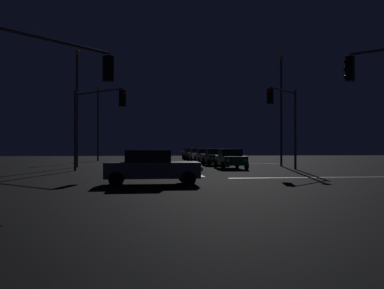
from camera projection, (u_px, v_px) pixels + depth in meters
name	position (u px, v px, depth m)	size (l,w,h in m)	color
ground	(206.00, 179.00, 21.99)	(120.00, 120.00, 0.10)	black
stop_line_north	(189.00, 170.00, 29.77)	(0.35, 13.38, 0.01)	white
centre_line_ns	(177.00, 164.00, 41.29)	(22.00, 0.15, 0.01)	yellow
crosswalk_bar_east	(344.00, 177.00, 22.94)	(13.38, 0.40, 0.01)	white
sedan_green	(230.00, 159.00, 32.18)	(2.02, 4.33, 1.57)	#14512D
sedan_black	(215.00, 157.00, 38.24)	(2.02, 4.33, 1.57)	black
sedan_silver	(205.00, 156.00, 43.99)	(2.02, 4.33, 1.57)	#B7B7BC
sedan_white	(198.00, 155.00, 49.25)	(2.02, 4.33, 1.57)	silver
sedan_red	(192.00, 154.00, 56.00)	(2.02, 4.33, 1.57)	maroon
sedan_orange	(190.00, 153.00, 61.34)	(2.02, 4.33, 1.57)	#C66014
sedan_gray_crossing	(151.00, 167.00, 18.32)	(4.33, 2.02, 1.57)	slate
traffic_signal_ne	(285.00, 113.00, 29.77)	(3.25, 3.25, 6.13)	#4C4C51
traffic_signal_nw	(95.00, 113.00, 27.84)	(3.85, 3.85, 5.78)	#4C4C51
traffic_signal_sw	(49.00, 80.00, 14.56)	(3.76, 3.76, 5.85)	#4C4C51
streetlamp_left_far	(98.00, 118.00, 50.19)	(0.44, 0.44, 9.30)	#424247
streetlamp_left_near	(77.00, 100.00, 34.30)	(0.44, 0.44, 9.95)	#424247
streetlamp_right_near	(281.00, 102.00, 36.44)	(0.44, 0.44, 10.05)	#424247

